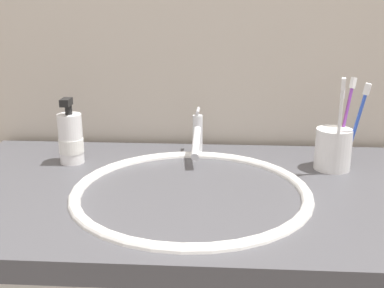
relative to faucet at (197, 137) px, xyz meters
name	(u,v)px	position (x,y,z in m)	size (l,w,h in m)	color
sink_basin	(191,208)	(0.00, -0.22, -0.08)	(0.47, 0.47, 0.10)	white
faucet	(197,137)	(0.00, 0.00, 0.00)	(0.02, 0.16, 0.11)	silver
toothbrush_cup	(333,149)	(0.30, -0.06, 0.00)	(0.08, 0.08, 0.09)	white
toothbrush_white	(340,120)	(0.30, -0.10, 0.07)	(0.01, 0.03, 0.20)	white
toothbrush_blue	(357,121)	(0.34, -0.08, 0.06)	(0.04, 0.03, 0.19)	blue
toothbrush_yellow	(340,122)	(0.32, -0.04, 0.05)	(0.02, 0.03, 0.17)	yellow
toothbrush_purple	(346,116)	(0.33, -0.04, 0.06)	(0.04, 0.04, 0.19)	purple
soap_dispenser	(71,139)	(-0.28, -0.06, 0.01)	(0.06, 0.06, 0.15)	white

